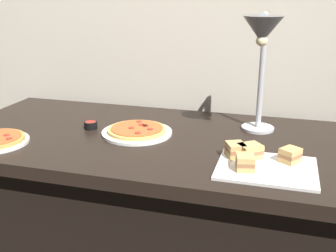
# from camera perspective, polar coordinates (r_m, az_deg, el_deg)

# --- Properties ---
(back_wall) EXTENTS (4.40, 0.04, 2.40)m
(back_wall) POSITION_cam_1_polar(r_m,az_deg,el_deg) (2.06, 4.20, 14.60)
(back_wall) COLOR beige
(back_wall) RESTS_ON ground_plane
(buffet_table) EXTENTS (1.90, 0.84, 0.76)m
(buffet_table) POSITION_cam_1_polar(r_m,az_deg,el_deg) (1.84, 0.22, -12.69)
(buffet_table) COLOR black
(buffet_table) RESTS_ON ground_plane
(heat_lamp) EXTENTS (0.15, 0.29, 0.50)m
(heat_lamp) POSITION_cam_1_polar(r_m,az_deg,el_deg) (1.62, 13.02, 11.21)
(heat_lamp) COLOR #B7BABF
(heat_lamp) RESTS_ON buffet_table
(pizza_plate_front) EXTENTS (0.30, 0.30, 0.03)m
(pizza_plate_front) POSITION_cam_1_polar(r_m,az_deg,el_deg) (1.72, -4.36, -0.72)
(pizza_plate_front) COLOR white
(pizza_plate_front) RESTS_ON buffet_table
(sandwich_platter) EXTENTS (0.33, 0.27, 0.06)m
(sandwich_platter) POSITION_cam_1_polar(r_m,az_deg,el_deg) (1.43, 12.76, -4.84)
(sandwich_platter) COLOR white
(sandwich_platter) RESTS_ON buffet_table
(sauce_cup_near) EXTENTS (0.06, 0.06, 0.03)m
(sauce_cup_near) POSITION_cam_1_polar(r_m,az_deg,el_deg) (1.81, -10.77, 0.17)
(sauce_cup_near) COLOR black
(sauce_cup_near) RESTS_ON buffet_table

